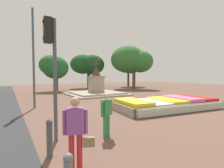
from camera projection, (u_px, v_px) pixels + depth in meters
ground_plane at (143, 108)px, 11.80m from camera, size 71.95×71.95×0.00m
flower_planter at (168, 104)px, 11.39m from camera, size 7.17×3.95×0.71m
statue_monument at (96, 89)px, 19.59m from camera, size 5.99×5.99×4.30m
traffic_light_near_crossing at (52, 56)px, 5.61m from camera, size 0.41×0.28×4.01m
banner_pole at (33, 54)px, 11.44m from camera, size 0.21×1.15×6.56m
pedestrian_with_handbag at (76, 129)px, 4.00m from camera, size 0.70×0.39×1.69m
pedestrian_near_planter at (106, 112)px, 6.14m from camera, size 0.53×0.36×1.56m
kerb_bollard_mid_a at (50, 137)px, 4.63m from camera, size 0.17×0.17×1.02m
park_tree_far_left at (131, 60)px, 28.28m from camera, size 5.94×6.59×6.99m
park_tree_behind_statue at (54, 67)px, 23.69m from camera, size 3.81×3.83×4.93m
park_tree_far_right at (87, 65)px, 29.27m from camera, size 5.29×5.26×5.68m
park_tree_street_side at (129, 64)px, 34.00m from camera, size 4.68×4.63×6.37m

